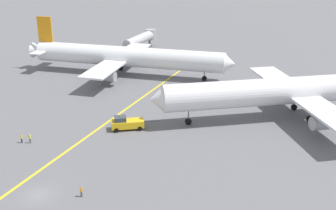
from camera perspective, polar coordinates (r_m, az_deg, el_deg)
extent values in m
plane|color=slate|center=(65.01, -17.16, -11.55)|extent=(600.00, 600.00, 0.00)
cube|color=yellow|center=(73.78, -15.19, -7.24)|extent=(16.49, 119.00, 0.01)
cylinder|color=white|center=(116.98, -5.42, 6.53)|extent=(53.52, 5.60, 5.47)
cone|color=white|center=(110.57, 8.37, 5.56)|extent=(2.81, 5.04, 5.04)
cone|color=white|center=(129.15, -17.13, 7.06)|extent=(3.61, 4.39, 4.38)
cube|color=white|center=(118.13, -6.63, 6.21)|extent=(6.49, 38.60, 0.44)
cube|color=white|center=(127.74, -16.20, 7.27)|extent=(3.23, 13.01, 0.28)
cube|color=orange|center=(126.43, -16.34, 9.82)|extent=(4.40, 0.37, 7.23)
cylinder|color=#999EA3|center=(108.64, -8.17, 3.86)|extent=(4.21, 2.61, 2.60)
cylinder|color=#999EA3|center=(128.02, -4.40, 6.60)|extent=(4.21, 2.61, 2.60)
cylinder|color=slate|center=(122.22, -6.43, 5.43)|extent=(0.28, 0.28, 2.04)
cylinder|color=black|center=(122.49, -6.41, 4.97)|extent=(1.30, 0.55, 1.30)
cylinder|color=slate|center=(116.17, -7.64, 4.56)|extent=(0.28, 0.28, 2.04)
cylinder|color=black|center=(116.45, -7.62, 4.07)|extent=(1.30, 0.55, 1.30)
cylinder|color=slate|center=(112.42, 4.96, 4.11)|extent=(0.28, 0.28, 2.04)
cylinder|color=black|center=(112.72, 4.94, 3.62)|extent=(1.30, 0.55, 1.30)
cylinder|color=silver|center=(89.95, 15.94, 1.88)|extent=(49.60, 27.95, 5.57)
cone|color=silver|center=(81.62, -1.57, 0.78)|extent=(4.76, 5.84, 5.13)
cube|color=silver|center=(91.40, 17.36, 1.47)|extent=(23.30, 38.87, 0.44)
cylinder|color=#999EA3|center=(101.01, 13.85, 2.56)|extent=(4.91, 4.17, 2.60)
cylinder|color=#999EA3|center=(82.47, 20.17, -2.30)|extent=(4.91, 4.17, 2.60)
cylinder|color=slate|center=(90.10, 18.71, -1.01)|extent=(0.28, 0.28, 2.70)
cylinder|color=black|center=(90.59, 18.61, -1.81)|extent=(1.41, 1.06, 1.30)
cylinder|color=slate|center=(95.65, 16.78, 0.46)|extent=(0.28, 0.28, 2.70)
cylinder|color=black|center=(96.10, 16.69, -0.29)|extent=(1.41, 1.06, 1.30)
cylinder|color=slate|center=(84.22, 2.79, -1.40)|extent=(0.28, 0.28, 2.70)
cylinder|color=black|center=(84.74, 2.77, -2.25)|extent=(1.41, 1.06, 1.30)
cube|color=gold|center=(82.75, -5.51, -2.54)|extent=(6.81, 4.99, 1.39)
cube|color=#333D47|center=(82.23, -6.50, -1.87)|extent=(2.93, 2.82, 0.90)
cylinder|color=#4C4C51|center=(83.15, -2.24, -2.23)|extent=(2.98, 1.54, 0.20)
sphere|color=orange|center=(81.99, -6.52, -1.46)|extent=(0.24, 0.24, 0.24)
cylinder|color=black|center=(81.74, -7.01, -3.44)|extent=(0.94, 0.65, 0.90)
cylinder|color=black|center=(84.08, -7.12, -2.73)|extent=(0.94, 0.65, 0.90)
cylinder|color=black|center=(82.05, -3.83, -3.22)|extent=(0.94, 0.65, 0.90)
cylinder|color=black|center=(84.38, -4.03, -2.53)|extent=(0.94, 0.65, 0.90)
cylinder|color=#4C4C51|center=(81.00, -18.16, -4.62)|extent=(0.28, 0.28, 0.89)
cylinder|color=#D1E02D|center=(80.69, -18.22, -4.14)|extent=(0.36, 0.36, 0.63)
sphere|color=beige|center=(80.52, -18.25, -3.86)|extent=(0.24, 0.24, 0.24)
cylinder|color=#F24C19|center=(80.84, -18.38, -4.01)|extent=(0.05, 0.05, 0.40)
cylinder|color=#4C4C51|center=(62.88, -11.64, -11.73)|extent=(0.28, 0.28, 0.82)
cylinder|color=orange|center=(62.51, -11.69, -11.19)|extent=(0.36, 0.36, 0.58)
sphere|color=#9E704C|center=(62.30, -11.71, -10.87)|extent=(0.22, 0.22, 0.22)
cylinder|color=#F24C19|center=(62.34, -11.44, -11.14)|extent=(0.05, 0.05, 0.40)
cylinder|color=#2D3351|center=(81.57, -19.19, -4.58)|extent=(0.28, 0.28, 0.86)
cylinder|color=#D1E02D|center=(81.28, -19.25, -4.11)|extent=(0.36, 0.36, 0.61)
sphere|color=#9E704C|center=(81.11, -19.29, -3.84)|extent=(0.23, 0.23, 0.23)
cylinder|color=#F24C19|center=(81.00, -19.37, -4.11)|extent=(0.05, 0.05, 0.40)
cylinder|color=#B7B7BC|center=(143.82, -3.90, 8.85)|extent=(5.40, 18.85, 3.20)
cylinder|color=#99999E|center=(152.08, -2.37, 9.53)|extent=(3.84, 3.84, 3.52)
cylinder|color=#595960|center=(151.60, -2.51, 8.69)|extent=(0.70, 0.70, 4.14)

